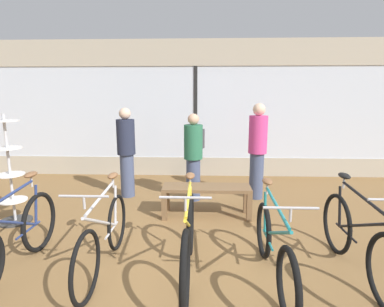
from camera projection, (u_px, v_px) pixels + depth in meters
The scene contains 12 objects.
ground_plane at pixel (186, 260), 3.55m from camera, with size 24.00×24.00×0.00m, color olive.
shop_back_wall at pixel (196, 108), 7.08m from camera, with size 12.00×0.08×3.20m.
bicycle_far_left at pixel (14, 238), 3.24m from camera, with size 0.46×1.79×1.05m.
bicycle_left at pixel (104, 237), 3.30m from camera, with size 0.46×1.71×1.03m.
bicycle_center at pixel (188, 241), 3.17m from camera, with size 0.46×1.77×1.06m.
bicycle_right at pixel (274, 249), 3.08m from camera, with size 0.46×1.73×1.01m.
bicycle_far_right at pixel (358, 241), 3.17m from camera, with size 0.46×1.82×1.05m.
accessory_rack at pixel (11, 179), 4.51m from camera, with size 0.48×0.48×1.66m.
display_bench at pixel (207, 192), 4.79m from camera, with size 1.40×0.44×0.50m.
customer_near_rack at pixel (257, 149), 5.56m from camera, with size 0.48×0.48×1.79m.
customer_by_window at pixel (126, 151), 5.67m from camera, with size 0.43×0.43×1.71m.
customer_mid_floor at pixel (194, 154), 5.50m from camera, with size 0.43×0.54×1.61m.
Camera 1 is at (0.20, -3.25, 1.91)m, focal length 28.00 mm.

